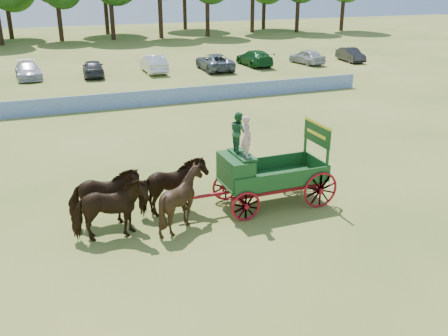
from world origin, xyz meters
The scene contains 8 objects.
ground centered at (0.00, 0.00, 0.00)m, with size 160.00×160.00×0.00m, color #9A9145.
horse_lead_left centered at (-9.48, 0.66, 1.03)m, with size 1.11×2.44×2.06m, color #311C0D.
horse_lead_right centered at (-9.48, 1.76, 1.03)m, with size 1.11×2.44×2.06m, color #311C0D.
horse_wheel_left centered at (-7.08, 0.66, 1.03)m, with size 1.67×1.87×2.06m, color #311C0D.
horse_wheel_right centered at (-7.08, 1.76, 1.03)m, with size 1.11×2.44×2.06m, color #311C0D.
farm_dray centered at (-4.10, 1.23, 1.57)m, with size 6.00×2.00×3.63m.
sponsor_banner centered at (-1.00, 18.00, 0.53)m, with size 26.00×0.08×1.05m, color #1D449E.
parked_cars centered at (-4.08, 29.92, 0.74)m, with size 47.33×7.48×1.58m.
Camera 1 is at (-11.36, -14.12, 8.03)m, focal length 40.00 mm.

